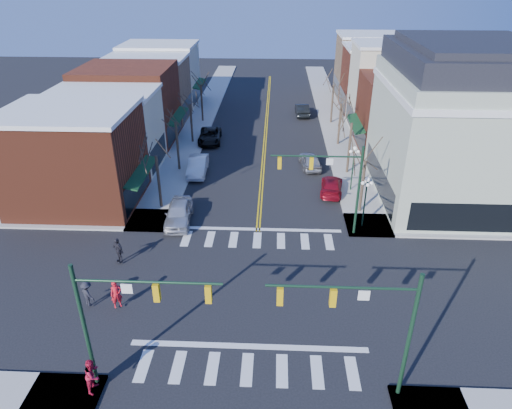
# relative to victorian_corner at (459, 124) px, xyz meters

# --- Properties ---
(ground) EXTENTS (160.00, 160.00, 0.00)m
(ground) POSITION_rel_victorian_corner_xyz_m (-16.50, -14.50, -6.66)
(ground) COLOR black
(ground) RESTS_ON ground
(sidewalk_left) EXTENTS (3.50, 70.00, 0.15)m
(sidewalk_left) POSITION_rel_victorian_corner_xyz_m (-25.25, 5.50, -6.58)
(sidewalk_left) COLOR #9E9B93
(sidewalk_left) RESTS_ON ground
(sidewalk_right) EXTENTS (3.50, 70.00, 0.15)m
(sidewalk_right) POSITION_rel_victorian_corner_xyz_m (-7.75, 5.50, -6.58)
(sidewalk_right) COLOR #9E9B93
(sidewalk_right) RESTS_ON ground
(bldg_left_brick_a) EXTENTS (10.00, 8.50, 8.00)m
(bldg_left_brick_a) POSITION_rel_victorian_corner_xyz_m (-32.00, -2.75, -2.66)
(bldg_left_brick_a) COLOR maroon
(bldg_left_brick_a) RESTS_ON ground
(bldg_left_stucco_a) EXTENTS (10.00, 7.00, 7.50)m
(bldg_left_stucco_a) POSITION_rel_victorian_corner_xyz_m (-32.00, 5.00, -2.91)
(bldg_left_stucco_a) COLOR beige
(bldg_left_stucco_a) RESTS_ON ground
(bldg_left_brick_b) EXTENTS (10.00, 9.00, 8.50)m
(bldg_left_brick_b) POSITION_rel_victorian_corner_xyz_m (-32.00, 13.00, -2.41)
(bldg_left_brick_b) COLOR maroon
(bldg_left_brick_b) RESTS_ON ground
(bldg_left_tan) EXTENTS (10.00, 7.50, 7.80)m
(bldg_left_tan) POSITION_rel_victorian_corner_xyz_m (-32.00, 21.25, -2.76)
(bldg_left_tan) COLOR #997754
(bldg_left_tan) RESTS_ON ground
(bldg_left_stucco_b) EXTENTS (10.00, 8.00, 8.20)m
(bldg_left_stucco_b) POSITION_rel_victorian_corner_xyz_m (-32.00, 29.00, -2.56)
(bldg_left_stucco_b) COLOR beige
(bldg_left_stucco_b) RESTS_ON ground
(bldg_right_brick_a) EXTENTS (10.00, 8.50, 8.00)m
(bldg_right_brick_a) POSITION_rel_victorian_corner_xyz_m (-1.00, 11.25, -2.66)
(bldg_right_brick_a) COLOR maroon
(bldg_right_brick_a) RESTS_ON ground
(bldg_right_stucco) EXTENTS (10.00, 7.00, 10.00)m
(bldg_right_stucco) POSITION_rel_victorian_corner_xyz_m (-1.00, 19.00, -1.66)
(bldg_right_stucco) COLOR beige
(bldg_right_stucco) RESTS_ON ground
(bldg_right_brick_b) EXTENTS (10.00, 8.00, 8.50)m
(bldg_right_brick_b) POSITION_rel_victorian_corner_xyz_m (-1.00, 26.50, -2.41)
(bldg_right_brick_b) COLOR maroon
(bldg_right_brick_b) RESTS_ON ground
(bldg_right_tan) EXTENTS (10.00, 8.00, 9.00)m
(bldg_right_tan) POSITION_rel_victorian_corner_xyz_m (-1.00, 34.50, -2.16)
(bldg_right_tan) COLOR #997754
(bldg_right_tan) RESTS_ON ground
(victorian_corner) EXTENTS (12.25, 14.25, 13.30)m
(victorian_corner) POSITION_rel_victorian_corner_xyz_m (0.00, 0.00, 0.00)
(victorian_corner) COLOR #ACB79E
(victorian_corner) RESTS_ON ground
(traffic_mast_near_left) EXTENTS (6.60, 0.28, 7.20)m
(traffic_mast_near_left) POSITION_rel_victorian_corner_xyz_m (-22.05, -21.90, -1.95)
(traffic_mast_near_left) COLOR #14331E
(traffic_mast_near_left) RESTS_ON ground
(traffic_mast_near_right) EXTENTS (6.60, 0.28, 7.20)m
(traffic_mast_near_right) POSITION_rel_victorian_corner_xyz_m (-10.95, -21.90, -1.95)
(traffic_mast_near_right) COLOR #14331E
(traffic_mast_near_right) RESTS_ON ground
(traffic_mast_far_right) EXTENTS (6.60, 0.28, 7.20)m
(traffic_mast_far_right) POSITION_rel_victorian_corner_xyz_m (-10.95, -7.10, -1.95)
(traffic_mast_far_right) COLOR #14331E
(traffic_mast_far_right) RESTS_ON ground
(lamppost_corner) EXTENTS (0.36, 0.36, 4.33)m
(lamppost_corner) POSITION_rel_victorian_corner_xyz_m (-8.30, -6.00, -3.70)
(lamppost_corner) COLOR #14331E
(lamppost_corner) RESTS_ON ground
(lamppost_midblock) EXTENTS (0.36, 0.36, 4.33)m
(lamppost_midblock) POSITION_rel_victorian_corner_xyz_m (-8.30, 0.50, -3.70)
(lamppost_midblock) COLOR #14331E
(lamppost_midblock) RESTS_ON ground
(tree_left_a) EXTENTS (0.24, 0.24, 4.76)m
(tree_left_a) POSITION_rel_victorian_corner_xyz_m (-24.90, -3.50, -4.28)
(tree_left_a) COLOR #382B21
(tree_left_a) RESTS_ON ground
(tree_left_b) EXTENTS (0.24, 0.24, 5.04)m
(tree_left_b) POSITION_rel_victorian_corner_xyz_m (-24.90, 4.50, -4.14)
(tree_left_b) COLOR #382B21
(tree_left_b) RESTS_ON ground
(tree_left_c) EXTENTS (0.24, 0.24, 4.55)m
(tree_left_c) POSITION_rel_victorian_corner_xyz_m (-24.90, 12.50, -4.38)
(tree_left_c) COLOR #382B21
(tree_left_c) RESTS_ON ground
(tree_left_d) EXTENTS (0.24, 0.24, 4.90)m
(tree_left_d) POSITION_rel_victorian_corner_xyz_m (-24.90, 20.50, -4.21)
(tree_left_d) COLOR #382B21
(tree_left_d) RESTS_ON ground
(tree_right_a) EXTENTS (0.24, 0.24, 4.62)m
(tree_right_a) POSITION_rel_victorian_corner_xyz_m (-8.10, -3.50, -4.35)
(tree_right_a) COLOR #382B21
(tree_right_a) RESTS_ON ground
(tree_right_b) EXTENTS (0.24, 0.24, 5.18)m
(tree_right_b) POSITION_rel_victorian_corner_xyz_m (-8.10, 4.50, -4.07)
(tree_right_b) COLOR #382B21
(tree_right_b) RESTS_ON ground
(tree_right_c) EXTENTS (0.24, 0.24, 4.83)m
(tree_right_c) POSITION_rel_victorian_corner_xyz_m (-8.10, 12.50, -4.24)
(tree_right_c) COLOR #382B21
(tree_right_c) RESTS_ON ground
(tree_right_d) EXTENTS (0.24, 0.24, 4.97)m
(tree_right_d) POSITION_rel_victorian_corner_xyz_m (-8.10, 20.50, -4.17)
(tree_right_d) COLOR #382B21
(tree_right_d) RESTS_ON ground
(car_left_near) EXTENTS (2.33, 5.08, 1.69)m
(car_left_near) POSITION_rel_victorian_corner_xyz_m (-22.90, -5.84, -5.81)
(car_left_near) COLOR silver
(car_left_near) RESTS_ON ground
(car_left_mid) EXTENTS (1.90, 5.00, 1.63)m
(car_left_mid) POSITION_rel_victorian_corner_xyz_m (-22.90, 3.78, -5.84)
(car_left_mid) COLOR white
(car_left_mid) RESTS_ON ground
(car_left_far) EXTENTS (2.80, 5.53, 1.50)m
(car_left_far) POSITION_rel_victorian_corner_xyz_m (-22.90, 12.80, -5.91)
(car_left_far) COLOR black
(car_left_far) RESTS_ON ground
(car_right_near) EXTENTS (2.51, 4.86, 1.35)m
(car_right_near) POSITION_rel_victorian_corner_xyz_m (-10.10, 0.10, -5.98)
(car_right_near) COLOR maroon
(car_right_near) RESTS_ON ground
(car_right_mid) EXTENTS (2.32, 4.71, 1.54)m
(car_right_mid) POSITION_rel_victorian_corner_xyz_m (-11.70, 5.81, -5.89)
(car_right_mid) COLOR #A9A9AE
(car_right_mid) RESTS_ON ground
(car_right_far) EXTENTS (1.91, 4.88, 1.58)m
(car_right_far) POSITION_rel_victorian_corner_xyz_m (-11.70, 23.84, -5.87)
(car_right_far) COLOR black
(car_right_far) RESTS_ON ground
(pedestrian_red_a) EXTENTS (0.80, 0.72, 1.85)m
(pedestrian_red_a) POSITION_rel_victorian_corner_xyz_m (-24.58, -16.34, -5.58)
(pedestrian_red_a) COLOR red
(pedestrian_red_a) RESTS_ON sidewalk_left
(pedestrian_red_b) EXTENTS (0.79, 0.98, 1.89)m
(pedestrian_red_b) POSITION_rel_victorian_corner_xyz_m (-23.80, -22.35, -5.56)
(pedestrian_red_b) COLOR #AE122E
(pedestrian_red_b) RESTS_ON sidewalk_left
(pedestrian_dark_a) EXTENTS (1.15, 1.05, 1.88)m
(pedestrian_dark_a) POSITION_rel_victorian_corner_xyz_m (-25.93, -11.70, -5.57)
(pedestrian_dark_a) COLOR black
(pedestrian_dark_a) RESTS_ON sidewalk_left
(pedestrian_dark_b) EXTENTS (1.26, 1.16, 1.70)m
(pedestrian_dark_b) POSITION_rel_victorian_corner_xyz_m (-26.36, -16.28, -5.66)
(pedestrian_dark_b) COLOR black
(pedestrian_dark_b) RESTS_ON sidewalk_left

